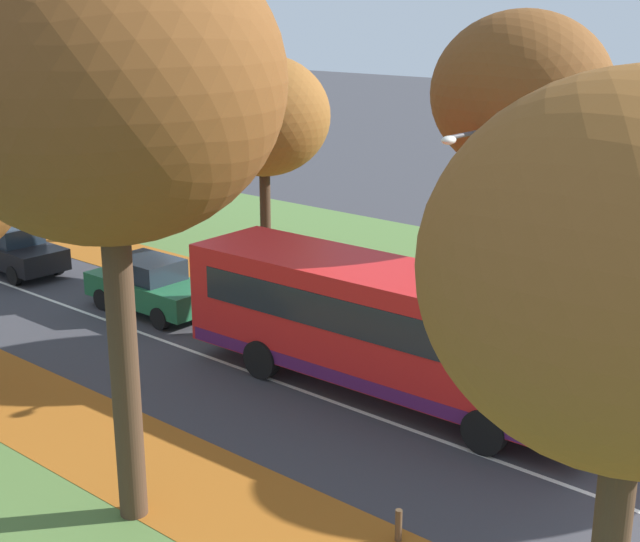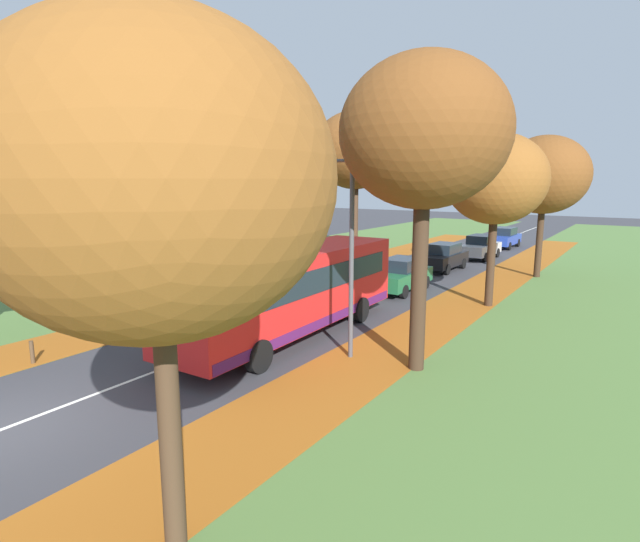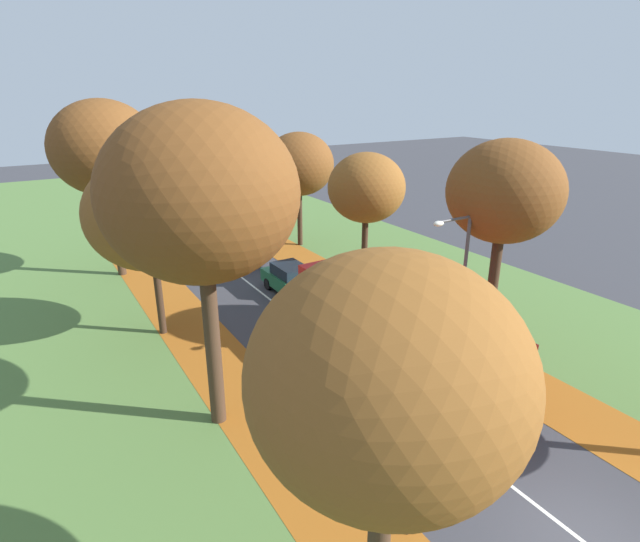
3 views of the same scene
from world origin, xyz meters
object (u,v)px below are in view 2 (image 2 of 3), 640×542
at_px(bollard_fourth, 113,331).
at_px(car_blue_fourth_in_line, 504,238).
at_px(car_black_following, 443,257).
at_px(car_green_lead, 401,275).
at_px(bollard_third, 32,352).
at_px(tree_right_far, 544,175).
at_px(tree_left_near, 155,125).
at_px(tree_right_nearest, 155,180).
at_px(bus, 290,288).
at_px(streetlamp_right, 342,235).
at_px(tree_left_far, 356,151).
at_px(car_silver_third_in_line, 480,247).
at_px(tree_left_mid, 273,177).
at_px(tree_right_mid, 496,179).
at_px(tree_right_near, 424,134).

xyz_separation_m(bollard_fourth, car_blue_fourth_in_line, (4.92, 31.89, 0.52)).
xyz_separation_m(bollard_fourth, car_black_following, (4.52, 19.17, 0.52)).
height_order(car_green_lead, car_blue_fourth_in_line, same).
bearing_deg(bollard_third, car_blue_fourth_in_line, 81.91).
bearing_deg(tree_right_far, tree_left_near, -126.96).
distance_m(tree_right_nearest, bus, 10.83).
bearing_deg(tree_right_far, streetlamp_right, -98.21).
height_order(tree_left_far, bus, tree_left_far).
bearing_deg(car_silver_third_in_line, bollard_fourth, -101.31).
height_order(tree_left_mid, tree_right_far, tree_left_mid).
height_order(tree_left_mid, car_black_following, tree_left_mid).
relative_size(streetlamp_right, car_blue_fourth_in_line, 1.41).
relative_size(bollard_third, car_blue_fourth_in_line, 0.16).
bearing_deg(tree_right_mid, bollard_fourth, -127.87).
bearing_deg(car_silver_third_in_line, tree_right_far, -47.08).
distance_m(tree_left_far, tree_right_near, 20.82).
distance_m(tree_right_mid, bollard_fourth, 15.90).
relative_size(tree_right_near, car_blue_fourth_in_line, 2.03).
bearing_deg(tree_right_near, car_silver_third_in_line, 101.85).
bearing_deg(streetlamp_right, bollard_third, -141.58).
height_order(bollard_fourth, car_blue_fourth_in_line, car_blue_fourth_in_line).
bearing_deg(bus, tree_right_nearest, -62.40).
height_order(tree_left_far, streetlamp_right, tree_left_far).
xyz_separation_m(tree_left_mid, car_blue_fourth_in_line, (7.18, 20.46, -4.68)).
bearing_deg(bollard_third, tree_right_far, 66.99).
distance_m(bollard_fourth, bus, 6.19).
relative_size(tree_left_mid, tree_right_far, 1.02).
bearing_deg(tree_right_near, car_green_lead, 117.35).
relative_size(tree_right_nearest, tree_right_near, 0.86).
height_order(tree_left_far, bollard_third, tree_left_far).
distance_m(tree_left_near, tree_right_far, 20.09).
xyz_separation_m(tree_left_mid, bollard_fourth, (2.26, -11.43, -5.20)).
height_order(tree_right_mid, car_green_lead, tree_right_mid).
height_order(tree_right_far, streetlamp_right, tree_right_far).
height_order(tree_left_near, bollard_fourth, tree_left_near).
xyz_separation_m(tree_left_near, car_black_following, (6.88, 15.07, -6.75)).
relative_size(tree_left_near, bollard_fourth, 17.15).
bearing_deg(tree_left_mid, car_black_following, 48.79).
xyz_separation_m(tree_left_near, bollard_third, (2.37, -6.75, -7.22)).
xyz_separation_m(bollard_third, car_blue_fourth_in_line, (4.91, 34.55, 0.47)).
xyz_separation_m(tree_left_mid, car_green_lead, (7.12, 0.98, -4.68)).
height_order(tree_right_far, car_blue_fourth_in_line, tree_right_far).
xyz_separation_m(tree_left_mid, tree_right_nearest, (11.73, -16.76, -0.16)).
relative_size(bollard_third, car_green_lead, 0.16).
bearing_deg(tree_left_mid, car_green_lead, 7.85).
distance_m(bollard_third, streetlamp_right, 9.79).
xyz_separation_m(tree_right_near, tree_right_mid, (-0.34, 8.62, -1.17)).
bearing_deg(car_green_lead, tree_right_nearest, -75.42).
xyz_separation_m(tree_right_far, car_black_following, (-5.14, -0.90, -4.81)).
xyz_separation_m(tree_left_far, tree_right_near, (11.90, -17.06, -0.77)).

